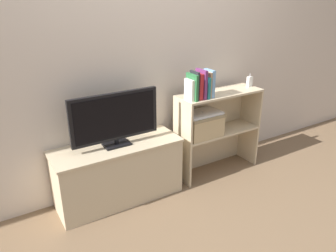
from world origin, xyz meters
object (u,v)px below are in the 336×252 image
(book_ivory, at_px, (189,90))
(baby_monitor, at_px, (250,82))
(book_tan, at_px, (207,84))
(book_skyblue, at_px, (209,83))
(tv_stand, at_px, (119,172))
(book_plum, at_px, (201,84))
(storage_basket_left, at_px, (202,124))
(laptop, at_px, (202,113))
(book_charcoal, at_px, (194,85))
(tv, at_px, (115,118))
(book_forest, at_px, (192,87))
(book_teal, at_px, (204,87))
(book_crimson, at_px, (198,86))

(book_ivory, distance_m, baby_monitor, 0.76)
(book_tan, bearing_deg, book_skyblue, 0.00)
(tv_stand, xyz_separation_m, book_plum, (0.79, -0.09, 0.69))
(storage_basket_left, bearing_deg, laptop, 180.00)
(book_ivory, relative_size, book_charcoal, 0.74)
(tv_stand, relative_size, tv, 1.46)
(book_skyblue, height_order, storage_basket_left, book_skyblue)
(book_forest, relative_size, book_charcoal, 0.92)
(tv_stand, relative_size, book_ivory, 5.88)
(book_teal, bearing_deg, baby_monitor, 4.06)
(book_ivory, height_order, book_forest, book_forest)
(tv_stand, relative_size, book_forest, 4.75)
(book_skyblue, bearing_deg, book_tan, 180.00)
(tv_stand, distance_m, book_plum, 1.06)
(book_plum, bearing_deg, book_teal, 0.00)
(tv, height_order, book_crimson, book_crimson)
(book_skyblue, bearing_deg, storage_basket_left, 147.07)
(book_skyblue, distance_m, storage_basket_left, 0.40)
(book_tan, height_order, laptop, book_tan)
(book_ivory, relative_size, book_tan, 0.80)
(book_plum, relative_size, book_teal, 1.35)
(book_forest, relative_size, book_crimson, 1.00)
(book_crimson, bearing_deg, book_teal, 0.00)
(book_tan, bearing_deg, tv, 174.39)
(storage_basket_left, distance_m, laptop, 0.11)
(book_ivory, height_order, book_charcoal, book_charcoal)
(book_charcoal, distance_m, book_crimson, 0.04)
(book_ivory, bearing_deg, book_charcoal, -0.00)
(book_ivory, relative_size, book_forest, 0.81)
(book_charcoal, bearing_deg, book_teal, 0.00)
(tv, distance_m, book_forest, 0.72)
(book_teal, xyz_separation_m, book_skyblue, (0.05, 0.00, 0.03))
(book_crimson, bearing_deg, tv, 173.66)
(tv_stand, distance_m, book_charcoal, 1.00)
(book_ivory, relative_size, storage_basket_left, 0.52)
(tv_stand, height_order, book_teal, book_teal)
(book_ivory, xyz_separation_m, laptop, (0.17, 0.03, -0.26))
(book_ivory, bearing_deg, book_tan, -0.00)
(storage_basket_left, bearing_deg, book_skyblue, -32.93)
(book_teal, bearing_deg, book_crimson, 180.00)
(book_skyblue, bearing_deg, book_ivory, 180.00)
(tv_stand, xyz_separation_m, book_tan, (0.85, -0.09, 0.68))
(book_ivory, bearing_deg, storage_basket_left, 9.05)
(book_charcoal, bearing_deg, baby_monitor, 3.44)
(book_ivory, distance_m, storage_basket_left, 0.40)
(book_plum, height_order, book_tan, book_plum)
(book_plum, bearing_deg, book_skyblue, 0.00)
(book_forest, xyz_separation_m, book_teal, (0.13, -0.00, -0.02))
(tv, distance_m, storage_basket_left, 0.87)
(tv_stand, distance_m, book_teal, 1.06)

